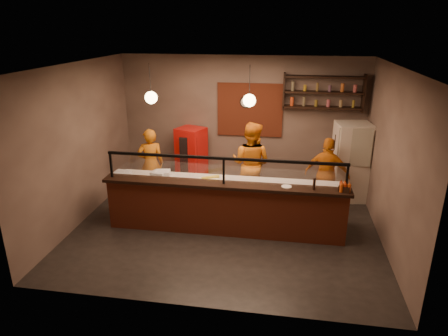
% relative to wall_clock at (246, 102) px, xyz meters
% --- Properties ---
extents(floor, '(6.00, 6.00, 0.00)m').
position_rel_wall_clock_xyz_m(floor, '(-0.10, -2.46, -2.10)').
color(floor, black).
rests_on(floor, ground).
extents(ceiling, '(6.00, 6.00, 0.00)m').
position_rel_wall_clock_xyz_m(ceiling, '(-0.10, -2.46, 1.10)').
color(ceiling, '#322D27').
rests_on(ceiling, wall_back).
extents(wall_back, '(6.00, 0.00, 6.00)m').
position_rel_wall_clock_xyz_m(wall_back, '(-0.10, 0.04, -0.50)').
color(wall_back, '#7D675B').
rests_on(wall_back, floor).
extents(wall_left, '(0.00, 5.00, 5.00)m').
position_rel_wall_clock_xyz_m(wall_left, '(-3.10, -2.46, -0.50)').
color(wall_left, '#7D675B').
rests_on(wall_left, floor).
extents(wall_right, '(0.00, 5.00, 5.00)m').
position_rel_wall_clock_xyz_m(wall_right, '(2.90, -2.46, -0.50)').
color(wall_right, '#7D675B').
rests_on(wall_right, floor).
extents(wall_front, '(6.00, 0.00, 6.00)m').
position_rel_wall_clock_xyz_m(wall_front, '(-0.10, -4.96, -0.50)').
color(wall_front, '#7D675B').
rests_on(wall_front, floor).
extents(brick_patch, '(1.60, 0.04, 1.30)m').
position_rel_wall_clock_xyz_m(brick_patch, '(0.10, 0.01, -0.20)').
color(brick_patch, brown).
rests_on(brick_patch, wall_back).
extents(service_counter, '(4.60, 0.25, 1.00)m').
position_rel_wall_clock_xyz_m(service_counter, '(-0.10, -2.76, -1.60)').
color(service_counter, brown).
rests_on(service_counter, floor).
extents(counter_ledge, '(4.70, 0.37, 0.06)m').
position_rel_wall_clock_xyz_m(counter_ledge, '(-0.10, -2.76, -1.07)').
color(counter_ledge, black).
rests_on(counter_ledge, service_counter).
extents(worktop_cabinet, '(4.60, 0.75, 0.85)m').
position_rel_wall_clock_xyz_m(worktop_cabinet, '(-0.10, -2.26, -1.68)').
color(worktop_cabinet, gray).
rests_on(worktop_cabinet, floor).
extents(worktop, '(4.60, 0.75, 0.05)m').
position_rel_wall_clock_xyz_m(worktop, '(-0.10, -2.26, -1.23)').
color(worktop, silver).
rests_on(worktop, worktop_cabinet).
extents(sneeze_guard, '(4.50, 0.05, 0.52)m').
position_rel_wall_clock_xyz_m(sneeze_guard, '(-0.10, -2.76, -0.73)').
color(sneeze_guard, white).
rests_on(sneeze_guard, counter_ledge).
extents(wall_shelving, '(1.84, 0.28, 0.85)m').
position_rel_wall_clock_xyz_m(wall_shelving, '(1.80, -0.14, 0.30)').
color(wall_shelving, black).
rests_on(wall_shelving, wall_back).
extents(wall_clock, '(0.30, 0.04, 0.30)m').
position_rel_wall_clock_xyz_m(wall_clock, '(0.00, 0.00, 0.00)').
color(wall_clock, black).
rests_on(wall_clock, wall_back).
extents(pendant_left, '(0.24, 0.24, 0.77)m').
position_rel_wall_clock_xyz_m(pendant_left, '(-1.60, -2.26, 0.45)').
color(pendant_left, black).
rests_on(pendant_left, ceiling).
extents(pendant_right, '(0.24, 0.24, 0.77)m').
position_rel_wall_clock_xyz_m(pendant_right, '(0.30, -2.26, 0.45)').
color(pendant_right, black).
rests_on(pendant_right, ceiling).
extents(cook_left, '(0.71, 0.60, 1.66)m').
position_rel_wall_clock_xyz_m(cook_left, '(-2.06, -1.28, -1.27)').
color(cook_left, orange).
rests_on(cook_left, floor).
extents(cook_mid, '(1.10, 0.97, 1.90)m').
position_rel_wall_clock_xyz_m(cook_mid, '(0.27, -1.24, -1.15)').
color(cook_mid, orange).
rests_on(cook_mid, floor).
extents(cook_right, '(1.03, 0.63, 1.64)m').
position_rel_wall_clock_xyz_m(cook_right, '(1.93, -1.32, -1.28)').
color(cook_right, '#CA6913').
rests_on(cook_right, floor).
extents(fridge, '(0.84, 0.80, 1.81)m').
position_rel_wall_clock_xyz_m(fridge, '(2.50, -0.62, -1.20)').
color(fridge, beige).
rests_on(fridge, floor).
extents(red_cooler, '(0.80, 0.77, 1.47)m').
position_rel_wall_clock_xyz_m(red_cooler, '(-1.32, -0.31, -1.37)').
color(red_cooler, red).
rests_on(red_cooler, floor).
extents(pizza_dough, '(0.73, 0.73, 0.01)m').
position_rel_wall_clock_xyz_m(pizza_dough, '(-0.51, -2.34, -1.19)').
color(pizza_dough, white).
rests_on(pizza_dough, worktop).
extents(prep_tub_a, '(0.34, 0.29, 0.15)m').
position_rel_wall_clock_xyz_m(prep_tub_a, '(-1.46, -2.24, -1.13)').
color(prep_tub_a, white).
rests_on(prep_tub_a, worktop).
extents(prep_tub_b, '(0.32, 0.27, 0.14)m').
position_rel_wall_clock_xyz_m(prep_tub_b, '(-1.53, -2.30, -1.13)').
color(prep_tub_b, silver).
rests_on(prep_tub_b, worktop).
extents(prep_tub_c, '(0.34, 0.28, 0.16)m').
position_rel_wall_clock_xyz_m(prep_tub_c, '(-2.25, -2.44, -1.12)').
color(prep_tub_c, silver).
rests_on(prep_tub_c, worktop).
extents(rolling_pin, '(0.36, 0.24, 0.06)m').
position_rel_wall_clock_xyz_m(rolling_pin, '(-0.47, -2.16, -1.17)').
color(rolling_pin, gold).
rests_on(rolling_pin, worktop).
extents(condiment_caddy, '(0.24, 0.21, 0.11)m').
position_rel_wall_clock_xyz_m(condiment_caddy, '(2.10, -2.77, -0.99)').
color(condiment_caddy, black).
rests_on(condiment_caddy, counter_ledge).
extents(pepper_mill, '(0.05, 0.05, 0.22)m').
position_rel_wall_clock_xyz_m(pepper_mill, '(1.56, -2.78, -0.93)').
color(pepper_mill, black).
rests_on(pepper_mill, counter_ledge).
extents(small_plate, '(0.21, 0.21, 0.01)m').
position_rel_wall_clock_xyz_m(small_plate, '(1.07, -2.73, -1.03)').
color(small_plate, silver).
rests_on(small_plate, counter_ledge).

